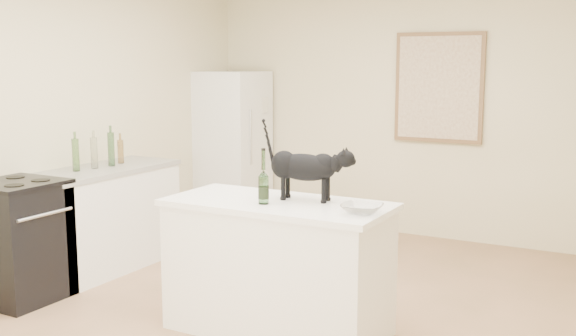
{
  "coord_description": "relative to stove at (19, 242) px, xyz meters",
  "views": [
    {
      "loc": [
        2.27,
        -4.0,
        1.82
      ],
      "look_at": [
        0.15,
        -0.15,
        1.12
      ],
      "focal_mm": 42.29,
      "sensor_mm": 36.0,
      "label": 1
    }
  ],
  "objects": [
    {
      "name": "fridge",
      "position": [
        0.0,
        2.95,
        0.4
      ],
      "size": [
        0.68,
        0.68,
        1.7
      ],
      "primitive_type": "cube",
      "color": "white",
      "rests_on": "floor"
    },
    {
      "name": "wine_bottle",
      "position": [
        2.01,
        0.29,
        0.61
      ],
      "size": [
        0.08,
        0.08,
        0.32
      ],
      "primitive_type": "cylinder",
      "rotation": [
        0.0,
        0.0,
        -0.29
      ],
      "color": "#245421",
      "rests_on": "island_top"
    },
    {
      "name": "island_top",
      "position": [
        2.05,
        0.4,
        0.43
      ],
      "size": [
        1.5,
        0.7,
        0.04
      ],
      "primitive_type": "cube",
      "color": "white",
      "rests_on": "island_base"
    },
    {
      "name": "counter_bottle_cluster",
      "position": [
        -0.02,
        0.91,
        0.58
      ],
      "size": [
        0.12,
        0.58,
        0.3
      ],
      "color": "#9DA79A",
      "rests_on": "left_countertop"
    },
    {
      "name": "black_cat",
      "position": [
        2.18,
        0.52,
        0.65
      ],
      "size": [
        0.58,
        0.24,
        0.4
      ],
      "primitive_type": null,
      "rotation": [
        0.0,
        0.0,
        0.13
      ],
      "color": "black",
      "rests_on": "island_top"
    },
    {
      "name": "artwork_frame",
      "position": [
        2.25,
        3.32,
        1.1
      ],
      "size": [
        0.9,
        0.03,
        1.1
      ],
      "primitive_type": "cube",
      "color": "brown",
      "rests_on": "wall_back"
    },
    {
      "name": "fridge_paper",
      "position": [
        0.34,
        3.08,
        0.88
      ],
      "size": [
        0.04,
        0.13,
        0.17
      ],
      "primitive_type": "cube",
      "rotation": [
        0.0,
        0.0,
        -0.31
      ],
      "color": "beige",
      "rests_on": "fridge"
    },
    {
      "name": "wall_left",
      "position": [
        -0.3,
        0.6,
        0.85
      ],
      "size": [
        0.0,
        5.5,
        5.5
      ],
      "primitive_type": "plane",
      "rotation": [
        1.57,
        0.0,
        1.57
      ],
      "color": "beige",
      "rests_on": "ground"
    },
    {
      "name": "artwork_canvas",
      "position": [
        2.25,
        3.3,
        1.1
      ],
      "size": [
        0.82,
        0.0,
        1.02
      ],
      "primitive_type": "cube",
      "color": "beige",
      "rests_on": "wall_back"
    },
    {
      "name": "left_cabinets",
      "position": [
        0.0,
        0.9,
        -0.02
      ],
      "size": [
        0.6,
        1.4,
        0.86
      ],
      "primitive_type": "cube",
      "color": "white",
      "rests_on": "floor"
    },
    {
      "name": "floor",
      "position": [
        1.95,
        0.6,
        -0.45
      ],
      "size": [
        5.5,
        5.5,
        0.0
      ],
      "primitive_type": "plane",
      "color": "#AD7C5C",
      "rests_on": "ground"
    },
    {
      "name": "left_countertop",
      "position": [
        0.0,
        0.9,
        0.43
      ],
      "size": [
        0.62,
        1.44,
        0.04
      ],
      "primitive_type": "cube",
      "color": "gray",
      "rests_on": "left_cabinets"
    },
    {
      "name": "wall_back",
      "position": [
        1.95,
        3.35,
        0.85
      ],
      "size": [
        4.5,
        0.0,
        4.5
      ],
      "primitive_type": "plane",
      "rotation": [
        1.57,
        0.0,
        0.0
      ],
      "color": "beige",
      "rests_on": "ground"
    },
    {
      "name": "stove",
      "position": [
        0.0,
        0.0,
        0.0
      ],
      "size": [
        0.6,
        0.6,
        0.9
      ],
      "primitive_type": "cube",
      "color": "black",
      "rests_on": "floor"
    },
    {
      "name": "island_base",
      "position": [
        2.05,
        0.4,
        -0.02
      ],
      "size": [
        1.44,
        0.67,
        0.86
      ],
      "primitive_type": "cube",
      "color": "white",
      "rests_on": "floor"
    },
    {
      "name": "glass_bowl",
      "position": [
        2.68,
        0.33,
        0.48
      ],
      "size": [
        0.27,
        0.27,
        0.06
      ],
      "primitive_type": "imported",
      "rotation": [
        0.0,
        0.0,
        0.07
      ],
      "color": "white",
      "rests_on": "island_top"
    }
  ]
}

